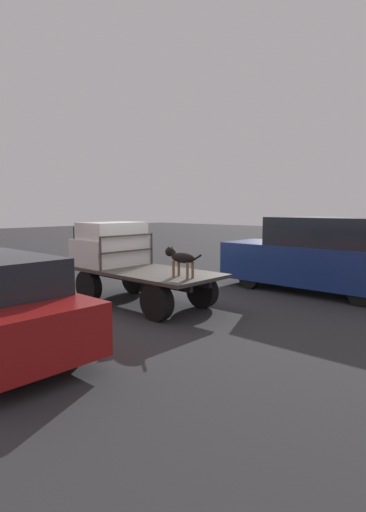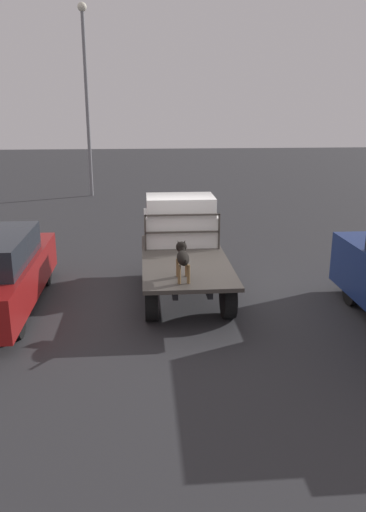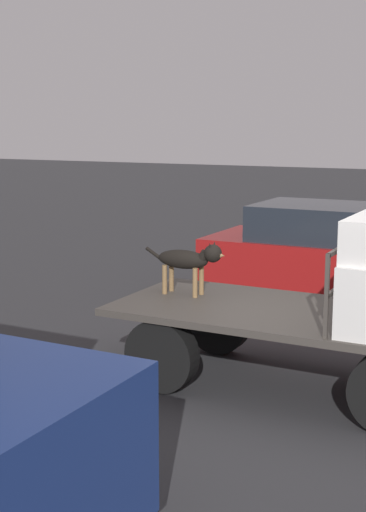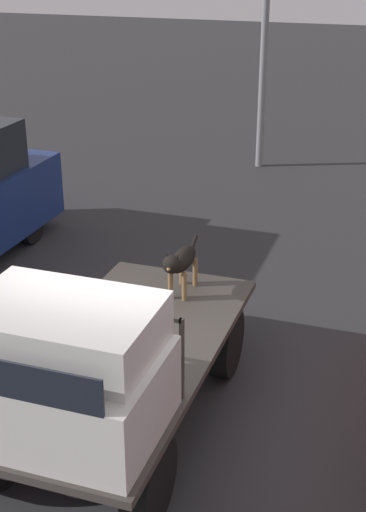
# 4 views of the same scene
# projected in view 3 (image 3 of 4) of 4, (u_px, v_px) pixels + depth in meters

# --- Properties ---
(ground_plane) EXTENTS (80.00, 80.00, 0.00)m
(ground_plane) POSITION_uv_depth(u_px,v_px,m) (291.00, 387.00, 7.99)
(ground_plane) COLOR #2D2D30
(flatbed_truck) EXTENTS (4.00, 1.83, 0.88)m
(flatbed_truck) POSITION_uv_depth(u_px,v_px,m) (293.00, 333.00, 7.88)
(flatbed_truck) COLOR black
(flatbed_truck) RESTS_ON ground
(truck_headboard) EXTENTS (0.04, 1.71, 0.83)m
(truck_headboard) POSITION_uv_depth(u_px,v_px,m) (350.00, 267.00, 7.46)
(truck_headboard) COLOR #3D3833
(truck_headboard) RESTS_ON flatbed_truck
(dog) EXTENTS (1.06, 0.23, 0.67)m
(dog) POSITION_uv_depth(u_px,v_px,m) (190.00, 260.00, 8.50)
(dog) COLOR brown
(dog) RESTS_ON flatbed_truck
(parked_sedan) EXTENTS (4.52, 1.87, 1.62)m
(parked_sedan) POSITION_uv_depth(u_px,v_px,m) (343.00, 255.00, 11.55)
(parked_sedan) COLOR black
(parked_sedan) RESTS_ON ground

